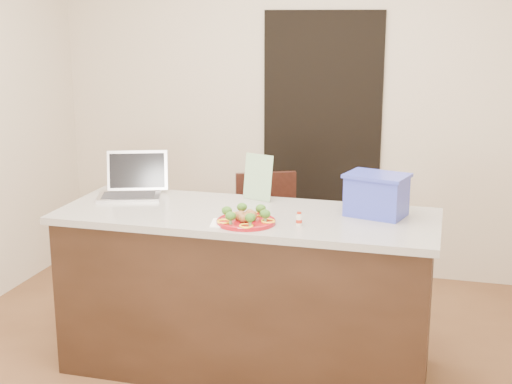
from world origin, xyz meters
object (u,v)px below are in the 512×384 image
(plate, at_px, (246,221))
(blue_box, at_px, (377,195))
(island, at_px, (246,292))
(napkin, at_px, (226,223))
(chair, at_px, (262,233))
(laptop, at_px, (133,184))
(yogurt_bottle, at_px, (299,220))

(plate, height_order, blue_box, blue_box)
(island, xyz_separation_m, napkin, (-0.04, -0.23, 0.46))
(napkin, xyz_separation_m, chair, (-0.10, 1.10, -0.39))
(laptop, bearing_deg, yogurt_bottle, -37.83)
(yogurt_bottle, xyz_separation_m, chair, (-0.47, 1.03, -0.42))
(yogurt_bottle, xyz_separation_m, laptop, (-1.08, 0.36, 0.04))
(island, xyz_separation_m, plate, (0.06, -0.20, 0.47))
(plate, relative_size, napkin, 1.96)
(laptop, bearing_deg, island, -34.47)
(laptop, distance_m, blue_box, 1.44)
(napkin, relative_size, blue_box, 0.42)
(yogurt_bottle, height_order, blue_box, blue_box)
(island, distance_m, blue_box, 0.90)
(plate, xyz_separation_m, blue_box, (0.63, 0.33, 0.10))
(chair, bearing_deg, blue_box, -66.32)
(island, distance_m, yogurt_bottle, 0.61)
(island, distance_m, chair, 0.89)
(island, distance_m, plate, 0.51)
(yogurt_bottle, height_order, chair, yogurt_bottle)
(napkin, height_order, chair, chair)
(napkin, relative_size, chair, 0.17)
(plate, bearing_deg, island, 105.80)
(island, xyz_separation_m, laptop, (-0.76, 0.20, 0.53))
(plate, xyz_separation_m, laptop, (-0.81, 0.40, 0.06))
(napkin, xyz_separation_m, blue_box, (0.72, 0.36, 0.11))
(napkin, relative_size, yogurt_bottle, 2.24)
(plate, bearing_deg, yogurt_bottle, 8.80)
(blue_box, height_order, chair, blue_box)
(island, bearing_deg, laptop, 165.16)
(napkin, distance_m, chair, 1.17)
(laptop, bearing_deg, napkin, -50.51)
(plate, distance_m, yogurt_bottle, 0.27)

